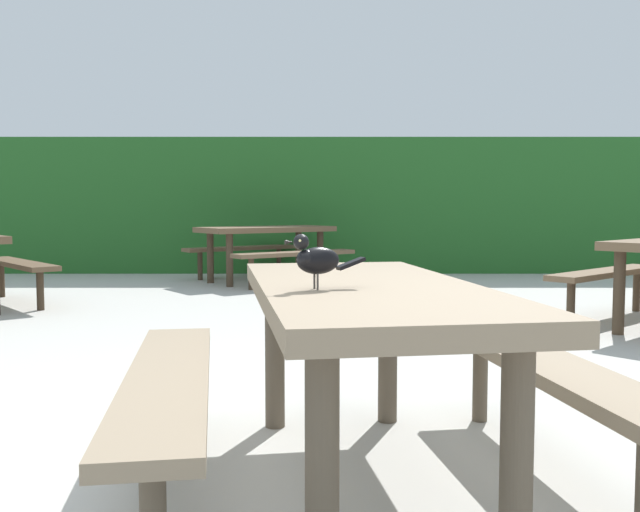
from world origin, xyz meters
TOP-DOWN VIEW (x-y plane):
  - hedge_wall at (0.00, 8.94)m, footprint 28.00×1.56m
  - picnic_table_foreground at (0.36, 0.27)m, footprint 1.92×1.94m
  - bird_grackle at (0.18, 0.07)m, footprint 0.27×0.14m
  - picnic_table_mid_right at (-0.53, 7.10)m, footprint 2.37×2.36m

SIDE VIEW (x-z plane):
  - picnic_table_foreground at x=0.36m, z-range 0.19..0.93m
  - picnic_table_mid_right at x=-0.53m, z-range 0.19..0.93m
  - bird_grackle at x=0.18m, z-range 0.75..0.94m
  - hedge_wall at x=0.00m, z-range 0.00..2.04m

